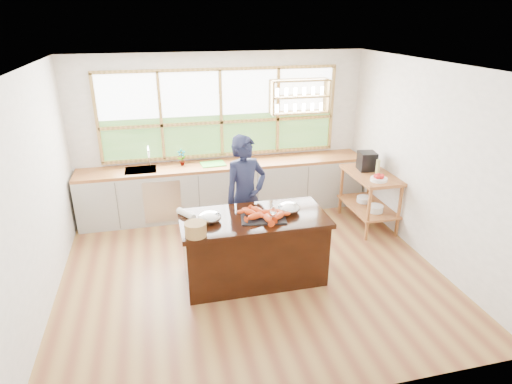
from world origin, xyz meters
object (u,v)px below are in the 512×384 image
object	(u,v)px
island	(254,248)
espresso_machine	(367,161)
cook	(246,197)
wicker_basket	(196,229)

from	to	relation	value
island	espresso_machine	distance (m)	2.61
cook	espresso_machine	distance (m)	2.25
cook	espresso_machine	size ratio (longest dim) A/B	5.93
island	cook	bearing A→B (deg)	86.72
espresso_machine	wicker_basket	bearing A→B (deg)	-144.01
island	wicker_basket	world-z (taller)	wicker_basket
espresso_machine	wicker_basket	xyz separation A→B (m)	(-2.95, -1.62, -0.07)
espresso_machine	cook	bearing A→B (deg)	-156.54
espresso_machine	island	bearing A→B (deg)	-142.34
island	cook	xyz separation A→B (m)	(0.04, 0.66, 0.43)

